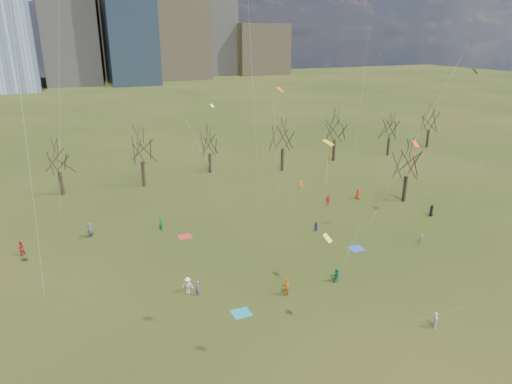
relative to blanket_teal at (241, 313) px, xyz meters
name	(u,v)px	position (x,y,z in m)	size (l,w,h in m)	color
ground	(311,307)	(5.99, -1.62, -0.01)	(500.00, 500.00, 0.00)	black
bare_tree_row	(190,148)	(5.90, 35.60, 6.10)	(113.04, 29.80, 9.50)	black
blanket_teal	(241,313)	(0.00, 0.00, 0.00)	(1.60, 1.50, 0.03)	teal
blanket_navy	(356,249)	(16.57, 6.35, 0.00)	(1.60, 1.50, 0.03)	blue
blanket_crimson	(185,237)	(-0.23, 17.31, 0.00)	(1.60, 1.50, 0.03)	#B22F23
person_1	(436,320)	(13.85, -8.36, 0.71)	(0.53, 0.35, 1.45)	silver
person_3	(421,239)	(24.21, 4.49, 0.55)	(0.74, 0.42, 1.14)	slate
person_4	(287,287)	(4.93, 0.96, 0.84)	(1.01, 0.42, 1.72)	orange
person_5	(337,275)	(10.48, 1.12, 0.72)	(1.37, 0.44, 1.48)	#176A46
person_6	(432,211)	(31.44, 10.42, 0.75)	(0.75, 0.49, 1.53)	black
person_7	(197,288)	(-2.63, 4.25, 0.74)	(0.55, 0.36, 1.52)	#9C4F9E
person_8	(316,227)	(14.82, 12.25, 0.60)	(0.60, 0.47, 1.24)	#232497
person_9	(188,285)	(-3.32, 5.07, 0.79)	(1.04, 0.60, 1.61)	white
person_10	(328,200)	(21.10, 19.44, 0.77)	(0.92, 0.38, 1.57)	red
person_11	(90,230)	(-10.50, 21.73, 0.91)	(1.71, 0.54, 1.84)	slate
person_12	(358,194)	(26.51, 19.82, 0.82)	(0.81, 0.53, 1.67)	red
person_13	(161,223)	(-2.37, 20.41, 0.90)	(0.67, 0.44, 1.84)	#197338
person_14	(21,248)	(-17.87, 19.85, 0.82)	(0.82, 0.64, 1.68)	#B21E19
person_15	(301,185)	(20.74, 26.70, 0.75)	(0.98, 0.57, 1.52)	orange
kites_airborne	(281,121)	(9.51, 11.72, 14.08)	(54.88, 54.50, 34.96)	#FFB115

